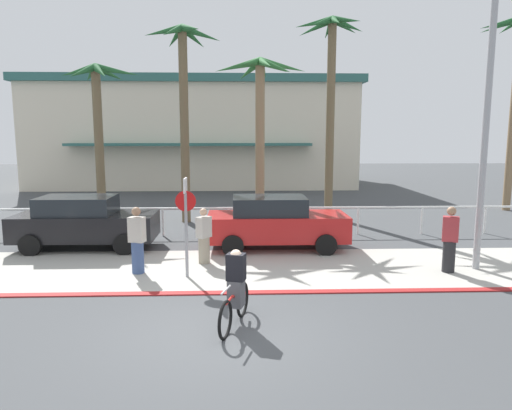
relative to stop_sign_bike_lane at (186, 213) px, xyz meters
name	(u,v)px	position (x,y,z in m)	size (l,w,h in m)	color
ground_plane	(229,227)	(0.96, 6.53, -1.68)	(80.00, 80.00, 0.00)	#424447
sidewalk_strip	(225,269)	(0.96, 0.73, -1.67)	(44.00, 4.00, 0.02)	#ADAAA0
curb_paint	(223,293)	(0.96, -1.27, -1.66)	(44.00, 0.24, 0.03)	maroon
building_backdrop	(197,133)	(-1.74, 23.86, 2.04)	(22.42, 12.08, 7.39)	beige
rail_fence	(228,213)	(0.96, 5.03, -0.84)	(23.75, 0.08, 1.04)	white
stop_sign_bike_lane	(186,213)	(0.00, 0.00, 0.00)	(0.52, 0.56, 2.56)	gray
streetlight_curb	(492,109)	(7.78, 0.22, 2.60)	(0.24, 2.54, 7.50)	#9EA0A5
palm_tree_0	(98,107)	(-4.28, 7.68, 3.02)	(3.12, 2.77, 6.42)	brown
palm_tree_1	(184,83)	(-0.85, 7.78, 3.99)	(3.09, 2.87, 7.95)	brown
palm_tree_2	(260,95)	(2.18, 6.74, 3.44)	(3.59, 3.64, 6.54)	#846B4C
palm_tree_3	(331,69)	(5.27, 8.75, 4.69)	(3.06, 3.20, 8.53)	brown
car_black_1	(84,222)	(-3.61, 3.23, -0.81)	(4.40, 2.02, 1.69)	black
car_red_2	(275,222)	(2.49, 2.94, -0.81)	(4.40, 2.02, 1.69)	red
cyclist_red_0	(235,290)	(1.26, -3.06, -0.98)	(0.59, 1.76, 1.50)	black
pedestrian_0	(450,242)	(6.89, 0.18, -0.85)	(0.47, 0.42, 1.77)	#232326
pedestrian_1	(137,243)	(-1.33, 0.38, -0.85)	(0.46, 0.40, 1.78)	#384C7A
pedestrian_2	(204,239)	(0.35, 1.28, -0.95)	(0.45, 0.47, 1.59)	gray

